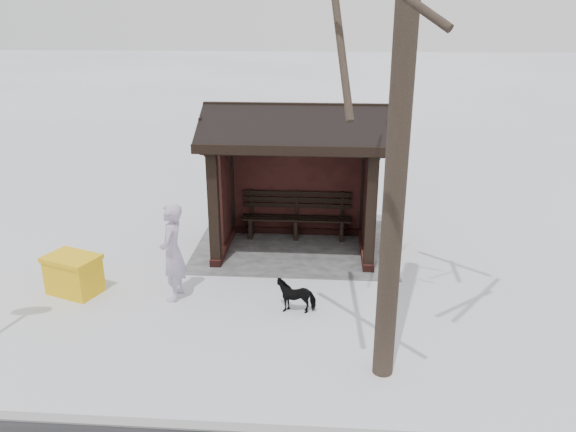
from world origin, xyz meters
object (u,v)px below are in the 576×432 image
object	(u,v)px
bus_shelter	(295,148)
pedestrian	(172,252)
grit_bin	(74,274)
dog	(296,294)

from	to	relation	value
bus_shelter	pedestrian	bearing A→B (deg)	51.13
bus_shelter	pedestrian	world-z (taller)	bus_shelter
pedestrian	grit_bin	xyz separation A→B (m)	(1.85, -0.06, -0.51)
grit_bin	pedestrian	bearing A→B (deg)	-161.38
dog	grit_bin	xyz separation A→B (m)	(3.99, -0.33, 0.08)
dog	grit_bin	bearing A→B (deg)	-95.26
pedestrian	dog	world-z (taller)	pedestrian
pedestrian	dog	distance (m)	2.24
bus_shelter	pedestrian	size ratio (longest dim) A/B	2.06
bus_shelter	pedestrian	xyz separation A→B (m)	(1.96, 2.43, -1.29)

